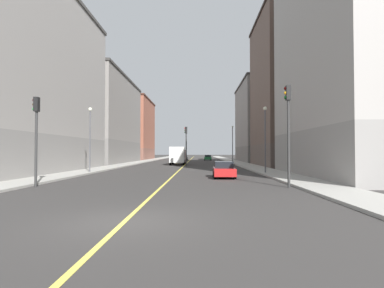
{
  "coord_description": "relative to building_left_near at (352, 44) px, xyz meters",
  "views": [
    {
      "loc": [
        2.32,
        -9.64,
        2.18
      ],
      "look_at": [
        1.16,
        41.67,
        3.44
      ],
      "focal_mm": 29.01,
      "sensor_mm": 36.0,
      "label": 1
    }
  ],
  "objects": [
    {
      "name": "street_lamp_right_near",
      "position": [
        -24.41,
        4.08,
        -7.47
      ],
      "size": [
        0.36,
        0.36,
        6.52
      ],
      "color": "#4C4C51",
      "rests_on": "ground"
    },
    {
      "name": "car_red",
      "position": [
        -11.25,
        -1.11,
        -10.96
      ],
      "size": [
        1.84,
        3.97,
        1.35
      ],
      "color": "red",
      "rests_on": "ground"
    },
    {
      "name": "building_right_distant",
      "position": [
        -31.29,
        57.38,
        -3.38
      ],
      "size": [
        9.22,
        19.51,
        16.46
      ],
      "color": "brown",
      "rests_on": "ground"
    },
    {
      "name": "building_left_near",
      "position": [
        0.0,
        0.0,
        0.0
      ],
      "size": [
        9.22,
        18.94,
        23.21
      ],
      "color": "gray",
      "rests_on": "ground"
    },
    {
      "name": "building_left_mid",
      "position": [
        0.0,
        19.08,
        -0.4
      ],
      "size": [
        9.22,
        15.38,
        22.42
      ],
      "color": "brown",
      "rests_on": "ground"
    },
    {
      "name": "ground_plane",
      "position": [
        -15.65,
        -17.48,
        -11.62
      ],
      "size": [
        400.0,
        400.0,
        0.0
      ],
      "primitive_type": "plane",
      "color": "#32302F",
      "rests_on": "ground"
    },
    {
      "name": "car_yellow",
      "position": [
        -17.11,
        35.16,
        -10.99
      ],
      "size": [
        2.0,
        4.13,
        1.27
      ],
      "color": "gold",
      "rests_on": "ground"
    },
    {
      "name": "lane_center_stripe",
      "position": [
        -15.65,
        31.52,
        -11.61
      ],
      "size": [
        0.16,
        154.0,
        0.01
      ],
      "primitive_type": "cube",
      "color": "#E5D14C",
      "rests_on": "ground"
    },
    {
      "name": "building_left_far",
      "position": [
        -0.0,
        39.17,
        -3.26
      ],
      "size": [
        9.22,
        19.74,
        16.7
      ],
      "color": "slate",
      "rests_on": "ground"
    },
    {
      "name": "box_truck",
      "position": [
        -16.82,
        24.19,
        -10.03
      ],
      "size": [
        2.38,
        7.04,
        2.94
      ],
      "color": "maroon",
      "rests_on": "ground"
    },
    {
      "name": "traffic_light_left_near",
      "position": [
        -7.9,
        -8.19,
        -7.61
      ],
      "size": [
        0.4,
        0.32,
        6.22
      ],
      "color": "#2D2D2D",
      "rests_on": "ground"
    },
    {
      "name": "traffic_light_median_far",
      "position": [
        -15.11,
        15.37,
        -7.97
      ],
      "size": [
        0.4,
        0.32,
        5.59
      ],
      "color": "#2D2D2D",
      "rests_on": "ground"
    },
    {
      "name": "street_lamp_left_near",
      "position": [
        -6.88,
        3.15,
        -7.52
      ],
      "size": [
        0.36,
        0.36,
        6.43
      ],
      "color": "#4C4C51",
      "rests_on": "ground"
    },
    {
      "name": "traffic_light_right_near",
      "position": [
        -23.43,
        -8.19,
        -7.99
      ],
      "size": [
        0.4,
        0.32,
        5.56
      ],
      "color": "#2D2D2D",
      "rests_on": "ground"
    },
    {
      "name": "car_black",
      "position": [
        -17.08,
        48.5,
        -10.98
      ],
      "size": [
        1.97,
        3.98,
        1.31
      ],
      "color": "black",
      "rests_on": "ground"
    },
    {
      "name": "car_green",
      "position": [
        -11.13,
        50.38,
        -10.95
      ],
      "size": [
        1.76,
        4.22,
        1.37
      ],
      "color": "#1E6B38",
      "rests_on": "ground"
    },
    {
      "name": "sidewalk_left",
      "position": [
        -5.97,
        31.52,
        -11.54
      ],
      "size": [
        3.03,
        168.0,
        0.15
      ],
      "primitive_type": "cube",
      "color": "#9E9B93",
      "rests_on": "ground"
    },
    {
      "name": "sidewalk_right",
      "position": [
        -25.32,
        31.52,
        -11.54
      ],
      "size": [
        3.03,
        168.0,
        0.15
      ],
      "primitive_type": "cube",
      "color": "#9E9B93",
      "rests_on": "ground"
    },
    {
      "name": "building_right_corner",
      "position": [
        -31.29,
        4.55,
        -1.93
      ],
      "size": [
        9.22,
        25.01,
        19.35
      ],
      "color": "gray",
      "rests_on": "ground"
    },
    {
      "name": "building_right_midblock",
      "position": [
        -31.29,
        31.26,
        -3.48
      ],
      "size": [
        9.22,
        25.45,
        16.25
      ],
      "color": "slate",
      "rests_on": "ground"
    },
    {
      "name": "street_lamp_left_far",
      "position": [
        -6.88,
        32.53,
        -7.21
      ],
      "size": [
        0.36,
        0.36,
        7.0
      ],
      "color": "#4C4C51",
      "rests_on": "ground"
    }
  ]
}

